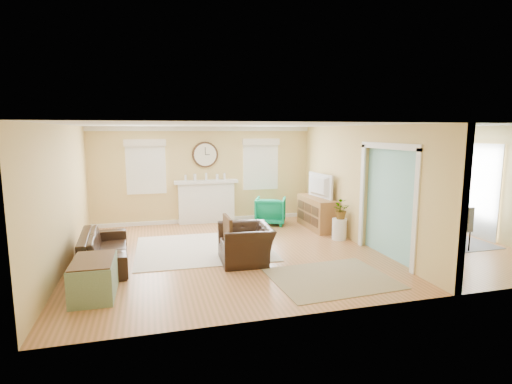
# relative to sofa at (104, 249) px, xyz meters

# --- Properties ---
(floor) EXTENTS (9.00, 9.00, 0.00)m
(floor) POSITION_rel_sofa_xyz_m (3.85, 0.08, -0.31)
(floor) COLOR #966334
(floor) RESTS_ON ground
(wall_back) EXTENTS (9.00, 0.02, 2.60)m
(wall_back) POSITION_rel_sofa_xyz_m (3.85, 3.08, 0.99)
(wall_back) COLOR tan
(wall_back) RESTS_ON ground
(wall_front) EXTENTS (9.00, 0.02, 2.60)m
(wall_front) POSITION_rel_sofa_xyz_m (3.85, -2.92, 0.99)
(wall_front) COLOR tan
(wall_front) RESTS_ON ground
(wall_left) EXTENTS (0.02, 6.00, 2.60)m
(wall_left) POSITION_rel_sofa_xyz_m (-0.65, 0.08, 0.99)
(wall_left) COLOR tan
(wall_left) RESTS_ON ground
(wall_right) EXTENTS (0.02, 6.00, 2.60)m
(wall_right) POSITION_rel_sofa_xyz_m (8.35, 0.08, 0.99)
(wall_right) COLOR tan
(wall_right) RESTS_ON ground
(ceiling) EXTENTS (9.00, 6.00, 0.02)m
(ceiling) POSITION_rel_sofa_xyz_m (3.85, 0.08, 2.29)
(ceiling) COLOR white
(ceiling) RESTS_ON wall_back
(partition) EXTENTS (0.17, 6.00, 2.60)m
(partition) POSITION_rel_sofa_xyz_m (5.36, 0.36, 1.05)
(partition) COLOR tan
(partition) RESTS_ON ground
(fireplace) EXTENTS (1.70, 0.30, 1.17)m
(fireplace) POSITION_rel_sofa_xyz_m (2.35, 2.96, 0.29)
(fireplace) COLOR white
(fireplace) RESTS_ON ground
(wall_clock) EXTENTS (0.70, 0.07, 0.70)m
(wall_clock) POSITION_rel_sofa_xyz_m (2.35, 3.04, 1.54)
(wall_clock) COLOR #4A321E
(wall_clock) RESTS_ON wall_back
(window_left) EXTENTS (1.05, 0.13, 1.42)m
(window_left) POSITION_rel_sofa_xyz_m (0.80, 3.03, 1.35)
(window_left) COLOR white
(window_left) RESTS_ON wall_back
(window_right) EXTENTS (1.05, 0.13, 1.42)m
(window_right) POSITION_rel_sofa_xyz_m (3.90, 3.03, 1.35)
(window_right) COLOR white
(window_right) RESTS_ON wall_back
(french_doors) EXTENTS (0.06, 1.70, 2.20)m
(french_doors) POSITION_rel_sofa_xyz_m (8.30, 0.08, 0.79)
(french_doors) COLOR white
(french_doors) RESTS_ON ground
(pendant) EXTENTS (0.30, 0.30, 0.55)m
(pendant) POSITION_rel_sofa_xyz_m (6.85, 0.08, 1.90)
(pendant) COLOR gold
(pendant) RESTS_ON ceiling
(rug_cream) EXTENTS (2.86, 2.49, 0.01)m
(rug_cream) POSITION_rel_sofa_xyz_m (1.94, 0.52, -0.30)
(rug_cream) COLOR beige
(rug_cream) RESTS_ON floor
(rug_jute) EXTENTS (2.07, 1.73, 0.01)m
(rug_jute) POSITION_rel_sofa_xyz_m (3.79, -1.78, -0.30)
(rug_jute) COLOR #978763
(rug_jute) RESTS_ON floor
(rug_grey) EXTENTS (2.20, 2.74, 0.01)m
(rug_grey) POSITION_rel_sofa_xyz_m (7.04, 0.19, -0.30)
(rug_grey) COLOR slate
(rug_grey) RESTS_ON floor
(sofa) EXTENTS (0.94, 2.14, 0.61)m
(sofa) POSITION_rel_sofa_xyz_m (0.00, 0.00, 0.00)
(sofa) COLOR black
(sofa) RESTS_ON floor
(eames_chair) EXTENTS (1.00, 1.13, 0.71)m
(eames_chair) POSITION_rel_sofa_xyz_m (2.60, -0.53, 0.05)
(eames_chair) COLOR black
(eames_chair) RESTS_ON floor
(green_chair) EXTENTS (1.01, 1.03, 0.72)m
(green_chair) POSITION_rel_sofa_xyz_m (3.98, 2.35, 0.05)
(green_chair) COLOR #087352
(green_chair) RESTS_ON floor
(trunk) EXTENTS (0.62, 1.01, 0.57)m
(trunk) POSITION_rel_sofa_xyz_m (-0.00, -1.49, -0.02)
(trunk) COLOR gray
(trunk) RESTS_ON floor
(credenza) EXTENTS (0.51, 1.51, 0.80)m
(credenza) POSITION_rel_sofa_xyz_m (4.99, 1.58, 0.09)
(credenza) COLOR olive
(credenza) RESTS_ON floor
(tv) EXTENTS (0.29, 1.08, 0.61)m
(tv) POSITION_rel_sofa_xyz_m (4.97, 1.58, 0.80)
(tv) COLOR black
(tv) RESTS_ON credenza
(garden_stool) EXTENTS (0.33, 0.33, 0.49)m
(garden_stool) POSITION_rel_sofa_xyz_m (5.05, 0.44, -0.06)
(garden_stool) COLOR white
(garden_stool) RESTS_ON floor
(potted_plant) EXTENTS (0.43, 0.46, 0.43)m
(potted_plant) POSITION_rel_sofa_xyz_m (5.05, 0.44, 0.40)
(potted_plant) COLOR #337F33
(potted_plant) RESTS_ON garden_stool
(dining_table) EXTENTS (1.20, 2.04, 0.70)m
(dining_table) POSITION_rel_sofa_xyz_m (7.04, 0.19, 0.04)
(dining_table) COLOR #4A321E
(dining_table) RESTS_ON floor
(dining_chair_n) EXTENTS (0.48, 0.48, 0.89)m
(dining_chair_n) POSITION_rel_sofa_xyz_m (7.05, 1.28, 0.22)
(dining_chair_n) COLOR slate
(dining_chair_n) RESTS_ON floor
(dining_chair_s) EXTENTS (0.49, 0.49, 0.93)m
(dining_chair_s) POSITION_rel_sofa_xyz_m (7.12, -0.90, 0.24)
(dining_chair_s) COLOR slate
(dining_chair_s) RESTS_ON floor
(dining_chair_w) EXTENTS (0.51, 0.51, 0.93)m
(dining_chair_w) POSITION_rel_sofa_xyz_m (6.33, 0.24, 0.24)
(dining_chair_w) COLOR white
(dining_chair_w) RESTS_ON floor
(dining_chair_e) EXTENTS (0.48, 0.48, 0.86)m
(dining_chair_e) POSITION_rel_sofa_xyz_m (7.61, 0.15, 0.20)
(dining_chair_e) COLOR slate
(dining_chair_e) RESTS_ON floor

